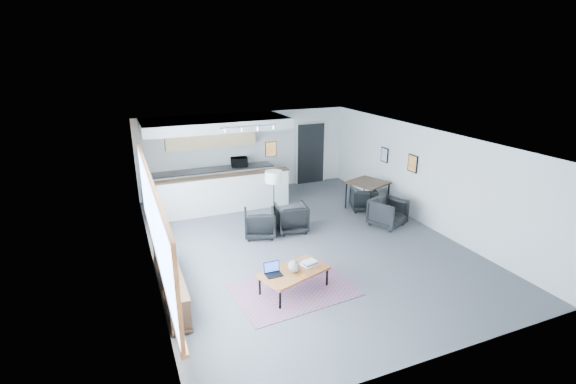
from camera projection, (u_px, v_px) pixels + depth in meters
name	position (u px, v px, depth m)	size (l,w,h in m)	color
room	(303.00, 192.00, 9.84)	(7.02, 9.02, 2.62)	#47474A
window	(154.00, 222.00, 7.74)	(0.10, 5.95, 1.66)	#8CBFFF
console	(170.00, 277.00, 8.03)	(0.35, 3.00, 0.80)	#342012
kitchenette	(216.00, 158.00, 12.62)	(4.20, 1.96, 2.60)	white
doorway	(310.00, 153.00, 14.61)	(1.10, 0.12, 2.15)	black
track_light	(249.00, 127.00, 11.15)	(1.60, 0.07, 0.15)	silver
wall_art_lower	(413.00, 163.00, 11.37)	(0.03, 0.38, 0.48)	black
wall_art_upper	(385.00, 155.00, 12.52)	(0.03, 0.34, 0.44)	black
kilim_rug	(294.00, 290.00, 8.19)	(2.44, 1.77, 0.01)	#61384C
coffee_table	(294.00, 272.00, 8.06)	(1.48, 1.09, 0.43)	brown
laptop	(273.00, 271.00, 7.93)	(0.31, 0.26, 0.23)	black
ceramic_pot	(294.00, 266.00, 7.98)	(0.24, 0.24, 0.24)	gray
book_stack	(310.00, 263.00, 8.26)	(0.35, 0.31, 0.10)	silver
coaster	(303.00, 276.00, 7.86)	(0.12, 0.12, 0.01)	#E5590C
armchair_left	(260.00, 222.00, 10.48)	(0.75, 0.70, 0.77)	black
armchair_right	(291.00, 216.00, 10.80)	(0.77, 0.72, 0.80)	black
floor_lamp	(274.00, 179.00, 10.69)	(0.54, 0.54, 1.55)	black
dining_table	(368.00, 184.00, 12.20)	(1.27, 1.27, 0.83)	#342012
dining_chair_near	(388.00, 213.00, 11.11)	(0.69, 0.65, 0.71)	black
dining_chair_far	(363.00, 200.00, 12.26)	(0.61, 0.57, 0.62)	black
microwave	(239.00, 161.00, 13.40)	(0.52, 0.29, 0.35)	black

